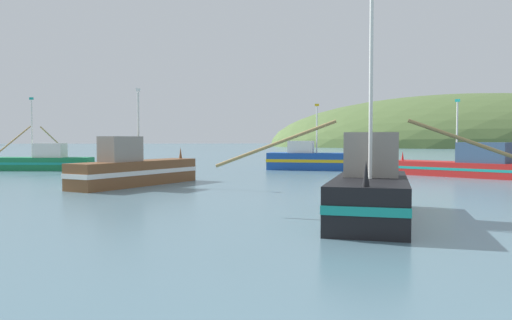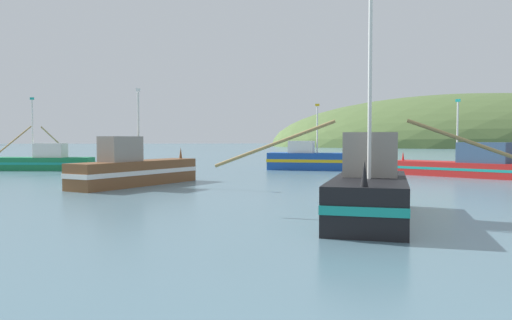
# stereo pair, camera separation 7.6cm
# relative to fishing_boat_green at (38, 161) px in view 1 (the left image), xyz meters

# --- Properties ---
(hill_mid_right) EXTENTS (157.20, 125.76, 38.69)m
(hill_mid_right) POSITION_rel_fishing_boat_green_xyz_m (123.21, 134.14, -0.75)
(hill_mid_right) COLOR #516B38
(hill_mid_right) RESTS_ON ground
(fishing_boat_green) EXTENTS (9.55, 13.04, 6.12)m
(fishing_boat_green) POSITION_rel_fishing_boat_green_xyz_m (0.00, 0.00, 0.00)
(fishing_boat_green) COLOR #197A47
(fishing_boat_green) RESTS_ON ground
(fishing_boat_black) EXTENTS (9.92, 7.79, 8.05)m
(fishing_boat_black) POSITION_rel_fishing_boat_green_xyz_m (18.01, -28.85, 0.13)
(fishing_boat_black) COLOR black
(fishing_boat_black) RESTS_ON ground
(fishing_boat_blue) EXTENTS (7.83, 4.79, 5.60)m
(fishing_boat_blue) POSITION_rel_fishing_boat_green_xyz_m (22.78, -2.94, 0.13)
(fishing_boat_blue) COLOR #19479E
(fishing_boat_blue) RESTS_ON ground
(fishing_boat_red) EXTENTS (9.08, 10.64, 5.43)m
(fishing_boat_red) POSITION_rel_fishing_boat_green_xyz_m (31.89, -12.66, 0.02)
(fishing_boat_red) COLOR red
(fishing_boat_red) RESTS_ON ground
(fishing_boat_brown) EXTENTS (6.89, 8.10, 5.52)m
(fishing_boat_brown) POSITION_rel_fishing_boat_green_xyz_m (9.25, -15.47, 0.14)
(fishing_boat_brown) COLOR brown
(fishing_boat_brown) RESTS_ON ground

